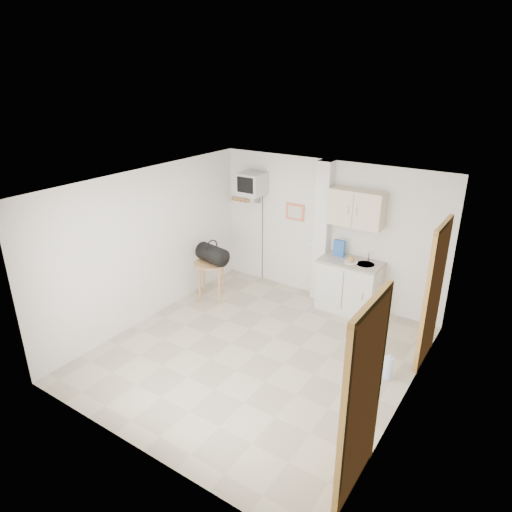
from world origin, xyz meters
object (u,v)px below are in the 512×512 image
Objects in this scene: duffel_bag at (212,254)px; water_bottle at (388,368)px; round_table at (211,268)px; crt_television at (252,185)px.

water_bottle is (3.41, -0.54, -0.70)m from duffel_bag.
water_bottle is at bearing -8.45° from round_table.
duffel_bag is at bearing 37.26° from round_table.
duffel_bag is (-0.17, -1.00, -1.07)m from crt_television.
round_table is (-0.20, -1.02, -1.33)m from crt_television.
crt_television is 3.44× the size of duffel_bag.
crt_television is 1.47m from duffel_bag.
water_bottle is at bearing 2.40° from duffel_bag.
duffel_bag is (0.03, 0.02, 0.27)m from round_table.
round_table reaches higher than water_bottle.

